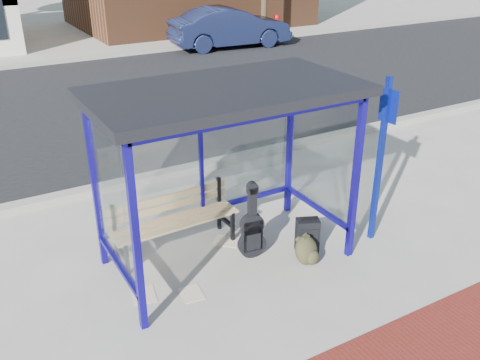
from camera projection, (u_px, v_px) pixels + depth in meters
ground at (228, 258)px, 7.36m from camera, size 120.00×120.00×0.00m
curb_near at (151, 177)px, 9.61m from camera, size 60.00×0.25×0.12m
street_asphalt at (77, 106)px, 13.63m from camera, size 60.00×10.00×0.00m
curb_far at (37, 64)px, 17.60m from camera, size 60.00×0.25×0.12m
far_sidewalk at (27, 55)px, 19.11m from camera, size 60.00×4.00×0.01m
bus_shelter at (223, 113)px, 6.53m from camera, size 3.30×1.80×2.42m
bench at (173, 218)px, 7.40m from camera, size 1.82×0.50×0.85m
guitar_bag at (252, 232)px, 7.25m from camera, size 0.40×0.16×1.07m
suitcase at (307, 236)px, 7.41m from camera, size 0.37×0.31×0.55m
backpack at (307, 251)px, 7.16m from camera, size 0.38×0.36×0.41m
sign_post at (381, 152)px, 7.29m from camera, size 0.10×0.30×2.40m
newspaper_a at (144, 295)px, 6.62m from camera, size 0.35×0.40×0.01m
newspaper_b at (192, 294)px, 6.64m from camera, size 0.30×0.36×0.01m
newspaper_c at (227, 241)px, 7.76m from camera, size 0.47×0.47×0.01m
parked_car at (230, 27)px, 20.00m from camera, size 4.62×1.96×1.48m
fire_hydrant at (277, 24)px, 22.49m from camera, size 0.37×0.25×0.83m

